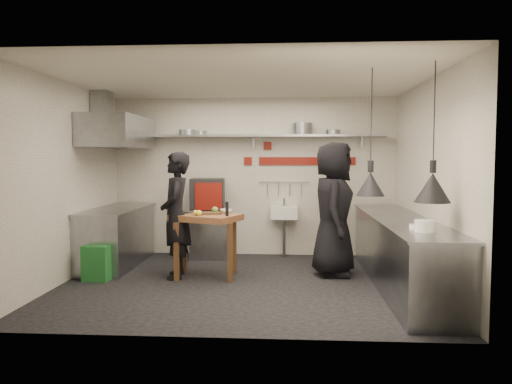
# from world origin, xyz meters

# --- Properties ---
(floor) EXTENTS (5.00, 5.00, 0.00)m
(floor) POSITION_xyz_m (0.00, 0.00, 0.00)
(floor) COLOR black
(floor) RESTS_ON ground
(ceiling) EXTENTS (5.00, 5.00, 0.00)m
(ceiling) POSITION_xyz_m (0.00, 0.00, 2.80)
(ceiling) COLOR silver
(ceiling) RESTS_ON floor
(wall_back) EXTENTS (5.00, 0.04, 2.80)m
(wall_back) POSITION_xyz_m (0.00, 2.10, 1.40)
(wall_back) COLOR beige
(wall_back) RESTS_ON floor
(wall_front) EXTENTS (5.00, 0.04, 2.80)m
(wall_front) POSITION_xyz_m (0.00, -2.10, 1.40)
(wall_front) COLOR beige
(wall_front) RESTS_ON floor
(wall_left) EXTENTS (0.04, 4.20, 2.80)m
(wall_left) POSITION_xyz_m (-2.50, 0.00, 1.40)
(wall_left) COLOR beige
(wall_left) RESTS_ON floor
(wall_right) EXTENTS (0.04, 4.20, 2.80)m
(wall_right) POSITION_xyz_m (2.50, 0.00, 1.40)
(wall_right) COLOR beige
(wall_right) RESTS_ON floor
(red_band_horiz) EXTENTS (1.70, 0.02, 0.14)m
(red_band_horiz) POSITION_xyz_m (0.95, 2.08, 1.68)
(red_band_horiz) COLOR maroon
(red_band_horiz) RESTS_ON wall_back
(red_band_vert) EXTENTS (0.14, 0.02, 1.10)m
(red_band_vert) POSITION_xyz_m (1.55, 2.08, 1.20)
(red_band_vert) COLOR maroon
(red_band_vert) RESTS_ON wall_back
(red_tile_a) EXTENTS (0.14, 0.02, 0.14)m
(red_tile_a) POSITION_xyz_m (0.25, 2.08, 1.95)
(red_tile_a) COLOR maroon
(red_tile_a) RESTS_ON wall_back
(red_tile_b) EXTENTS (0.14, 0.02, 0.14)m
(red_tile_b) POSITION_xyz_m (-0.10, 2.08, 1.68)
(red_tile_b) COLOR maroon
(red_tile_b) RESTS_ON wall_back
(back_shelf) EXTENTS (4.60, 0.34, 0.04)m
(back_shelf) POSITION_xyz_m (0.00, 1.92, 2.12)
(back_shelf) COLOR gray
(back_shelf) RESTS_ON wall_back
(shelf_bracket_left) EXTENTS (0.04, 0.06, 0.24)m
(shelf_bracket_left) POSITION_xyz_m (-1.90, 2.07, 2.02)
(shelf_bracket_left) COLOR gray
(shelf_bracket_left) RESTS_ON wall_back
(shelf_bracket_mid) EXTENTS (0.04, 0.06, 0.24)m
(shelf_bracket_mid) POSITION_xyz_m (0.00, 2.07, 2.02)
(shelf_bracket_mid) COLOR gray
(shelf_bracket_mid) RESTS_ON wall_back
(shelf_bracket_right) EXTENTS (0.04, 0.06, 0.24)m
(shelf_bracket_right) POSITION_xyz_m (1.90, 2.07, 2.02)
(shelf_bracket_right) COLOR gray
(shelf_bracket_right) RESTS_ON wall_back
(pan_far_left) EXTENTS (0.30, 0.30, 0.09)m
(pan_far_left) POSITION_xyz_m (-1.15, 1.92, 2.19)
(pan_far_left) COLOR gray
(pan_far_left) RESTS_ON back_shelf
(pan_mid_left) EXTENTS (0.32, 0.32, 0.07)m
(pan_mid_left) POSITION_xyz_m (-0.93, 1.92, 2.18)
(pan_mid_left) COLOR gray
(pan_mid_left) RESTS_ON back_shelf
(stock_pot) EXTENTS (0.39, 0.39, 0.20)m
(stock_pot) POSITION_xyz_m (0.86, 1.92, 2.24)
(stock_pot) COLOR gray
(stock_pot) RESTS_ON back_shelf
(pan_right) EXTENTS (0.32, 0.32, 0.08)m
(pan_right) POSITION_xyz_m (1.39, 1.92, 2.18)
(pan_right) COLOR gray
(pan_right) RESTS_ON back_shelf
(oven_stand) EXTENTS (0.71, 0.65, 0.80)m
(oven_stand) POSITION_xyz_m (-0.73, 1.74, 0.40)
(oven_stand) COLOR gray
(oven_stand) RESTS_ON floor
(combi_oven) EXTENTS (0.61, 0.57, 0.58)m
(combi_oven) POSITION_xyz_m (-0.78, 1.75, 1.09)
(combi_oven) COLOR black
(combi_oven) RESTS_ON oven_stand
(oven_door) EXTENTS (0.45, 0.06, 0.46)m
(oven_door) POSITION_xyz_m (-0.72, 1.48, 1.09)
(oven_door) COLOR maroon
(oven_door) RESTS_ON combi_oven
(oven_glass) EXTENTS (0.35, 0.04, 0.34)m
(oven_glass) POSITION_xyz_m (-0.71, 1.51, 1.09)
(oven_glass) COLOR black
(oven_glass) RESTS_ON oven_door
(hand_sink) EXTENTS (0.46, 0.34, 0.22)m
(hand_sink) POSITION_xyz_m (0.55, 1.92, 0.78)
(hand_sink) COLOR silver
(hand_sink) RESTS_ON wall_back
(sink_tap) EXTENTS (0.03, 0.03, 0.14)m
(sink_tap) POSITION_xyz_m (0.55, 1.92, 0.96)
(sink_tap) COLOR gray
(sink_tap) RESTS_ON hand_sink
(sink_drain) EXTENTS (0.06, 0.06, 0.66)m
(sink_drain) POSITION_xyz_m (0.55, 1.88, 0.34)
(sink_drain) COLOR gray
(sink_drain) RESTS_ON floor
(utensil_rail) EXTENTS (0.90, 0.02, 0.02)m
(utensil_rail) POSITION_xyz_m (0.55, 2.06, 1.32)
(utensil_rail) COLOR gray
(utensil_rail) RESTS_ON wall_back
(counter_right) EXTENTS (0.70, 3.80, 0.90)m
(counter_right) POSITION_xyz_m (2.15, 0.00, 0.45)
(counter_right) COLOR gray
(counter_right) RESTS_ON floor
(counter_right_top) EXTENTS (0.76, 3.90, 0.03)m
(counter_right_top) POSITION_xyz_m (2.15, 0.00, 0.92)
(counter_right_top) COLOR gray
(counter_right_top) RESTS_ON counter_right
(plate_stack) EXTENTS (0.23, 0.23, 0.13)m
(plate_stack) POSITION_xyz_m (2.12, -1.25, 1.00)
(plate_stack) COLOR silver
(plate_stack) RESTS_ON counter_right_top
(small_bowl_right) EXTENTS (0.21, 0.21, 0.05)m
(small_bowl_right) POSITION_xyz_m (2.10, -1.02, 0.96)
(small_bowl_right) COLOR silver
(small_bowl_right) RESTS_ON counter_right_top
(counter_left) EXTENTS (0.70, 1.90, 0.90)m
(counter_left) POSITION_xyz_m (-2.15, 1.05, 0.45)
(counter_left) COLOR gray
(counter_left) RESTS_ON floor
(counter_left_top) EXTENTS (0.76, 2.00, 0.03)m
(counter_left_top) POSITION_xyz_m (-2.15, 1.05, 0.92)
(counter_left_top) COLOR gray
(counter_left_top) RESTS_ON counter_left
(extractor_hood) EXTENTS (0.78, 1.60, 0.50)m
(extractor_hood) POSITION_xyz_m (-2.10, 1.05, 2.15)
(extractor_hood) COLOR gray
(extractor_hood) RESTS_ON ceiling
(hood_duct) EXTENTS (0.28, 0.28, 0.50)m
(hood_duct) POSITION_xyz_m (-2.35, 1.05, 2.55)
(hood_duct) COLOR gray
(hood_duct) RESTS_ON ceiling
(green_bin) EXTENTS (0.39, 0.39, 0.50)m
(green_bin) POSITION_xyz_m (-2.08, 0.09, 0.25)
(green_bin) COLOR #1C6126
(green_bin) RESTS_ON floor
(prep_table) EXTENTS (1.09, 0.94, 0.92)m
(prep_table) POSITION_xyz_m (-0.57, 0.34, 0.46)
(prep_table) COLOR brown
(prep_table) RESTS_ON floor
(cutting_board) EXTENTS (0.42, 0.35, 0.02)m
(cutting_board) POSITION_xyz_m (-0.55, 0.39, 0.93)
(cutting_board) COLOR #50331C
(cutting_board) RESTS_ON prep_table
(pepper_mill) EXTENTS (0.06, 0.06, 0.20)m
(pepper_mill) POSITION_xyz_m (-0.24, 0.16, 1.02)
(pepper_mill) COLOR black
(pepper_mill) RESTS_ON prep_table
(lemon_a) EXTENTS (0.09, 0.09, 0.07)m
(lemon_a) POSITION_xyz_m (-0.70, 0.21, 0.96)
(lemon_a) COLOR yellow
(lemon_a) RESTS_ON prep_table
(lemon_b) EXTENTS (0.08, 0.08, 0.08)m
(lemon_b) POSITION_xyz_m (-0.65, 0.19, 0.96)
(lemon_b) COLOR yellow
(lemon_b) RESTS_ON prep_table
(veg_ball) EXTENTS (0.12, 0.12, 0.10)m
(veg_ball) POSITION_xyz_m (-0.46, 0.49, 0.97)
(veg_ball) COLOR #568C37
(veg_ball) RESTS_ON prep_table
(steel_tray) EXTENTS (0.17, 0.12, 0.03)m
(steel_tray) POSITION_xyz_m (-0.85, 0.45, 0.94)
(steel_tray) COLOR gray
(steel_tray) RESTS_ON prep_table
(bowl) EXTENTS (0.24, 0.24, 0.06)m
(bowl) POSITION_xyz_m (-0.30, 0.52, 0.95)
(bowl) COLOR silver
(bowl) RESTS_ON prep_table
(heat_lamp_near) EXTENTS (0.44, 0.44, 1.51)m
(heat_lamp_near) POSITION_xyz_m (1.60, -0.78, 2.04)
(heat_lamp_near) COLOR black
(heat_lamp_near) RESTS_ON ceiling
(heat_lamp_far) EXTENTS (0.44, 0.44, 1.55)m
(heat_lamp_far) POSITION_xyz_m (2.22, -1.16, 2.02)
(heat_lamp_far) COLOR black
(heat_lamp_far) RESTS_ON ceiling
(chef_left) EXTENTS (0.55, 0.73, 1.82)m
(chef_left) POSITION_xyz_m (-1.00, 0.29, 0.91)
(chef_left) COLOR black
(chef_left) RESTS_ON floor
(chef_right) EXTENTS (0.72, 1.02, 1.97)m
(chef_right) POSITION_xyz_m (1.29, 0.58, 0.99)
(chef_right) COLOR black
(chef_right) RESTS_ON floor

